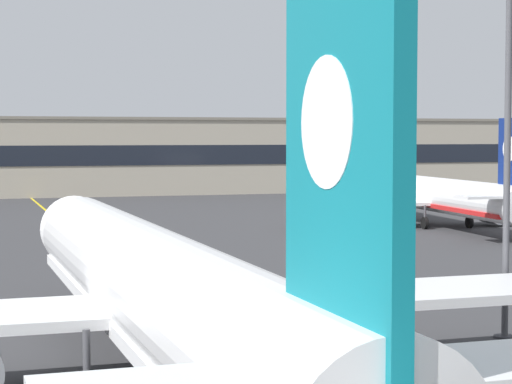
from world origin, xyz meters
TOP-DOWN VIEW (x-y plane):
  - taxiway_centreline at (0.00, 30.00)m, footprint 0.42×180.00m
  - airliner_foreground at (-3.37, 8.66)m, footprint 32.07×41.44m
  - airliner_background at (33.24, 57.71)m, footprint 27.40×35.31m
  - apron_lamp_post at (12.29, 12.56)m, footprint 2.24×0.90m
  - safety_cone_by_nose_gear at (-2.26, 24.14)m, footprint 0.44×0.44m
  - terminal_building at (11.02, 116.92)m, footprint 142.22×12.40m

SIDE VIEW (x-z plane):
  - taxiway_centreline at x=0.00m, z-range 0.00..0.01m
  - safety_cone_by_nose_gear at x=-2.26m, z-range -0.02..0.53m
  - airliner_background at x=33.24m, z-range -2.09..7.82m
  - airliner_foreground at x=-3.37m, z-range -2.46..9.19m
  - terminal_building at x=11.02m, z-range 0.01..11.09m
  - apron_lamp_post at x=12.29m, z-range 0.32..15.30m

